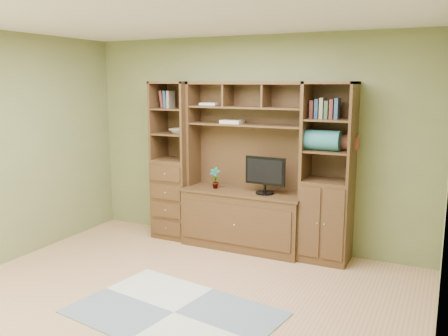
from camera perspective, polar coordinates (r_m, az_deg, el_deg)
The scene contains 11 objects.
room at distance 4.19m, azimuth -7.10°, elevation 0.03°, with size 4.60×4.10×2.64m.
center_hutch at distance 5.75m, azimuth 2.33°, elevation 0.13°, with size 1.54×0.53×2.05m, color #4B301A.
left_tower at distance 6.25m, azimuth -5.97°, elevation 0.89°, with size 0.50×0.45×2.05m, color #4B301A.
right_tower at distance 5.47m, azimuth 12.39°, elevation -0.64°, with size 0.55×0.45×2.05m, color #4B301A.
rug at distance 4.46m, azimuth -6.05°, elevation -16.94°, with size 1.78×1.19×0.01m, color #AAB0AF.
monitor at distance 5.61m, azimuth 4.98°, elevation -0.06°, with size 0.50×0.22×0.61m, color black.
orchid at distance 5.91m, azimuth -1.10°, elevation -1.18°, with size 0.14×0.10×0.27m, color #B6633D.
magazines at distance 5.84m, azimuth 0.97°, elevation 5.59°, with size 0.26×0.19×0.04m, color beige.
bowl at distance 6.15m, azimuth -5.39°, elevation 4.47°, with size 0.24×0.24×0.06m, color beige.
blanket_teal at distance 5.38m, azimuth 11.75°, elevation 3.28°, with size 0.39×0.23×0.23m, color #2C6F74.
blanket_red at distance 5.47m, azimuth 14.24°, elevation 3.02°, with size 0.32×0.18×0.18m, color brown.
Camera 1 is at (2.25, -3.46, 2.05)m, focal length 38.00 mm.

